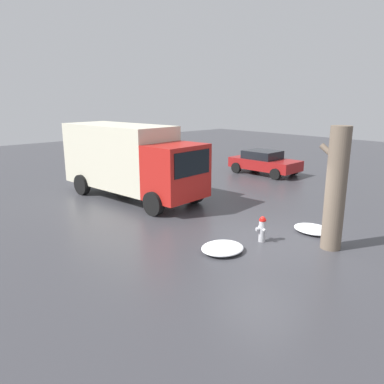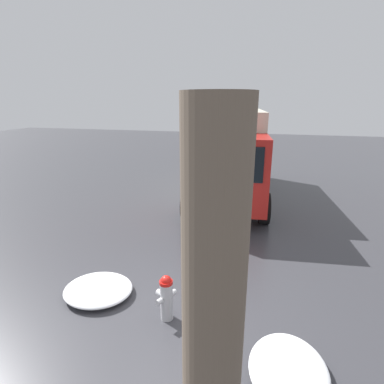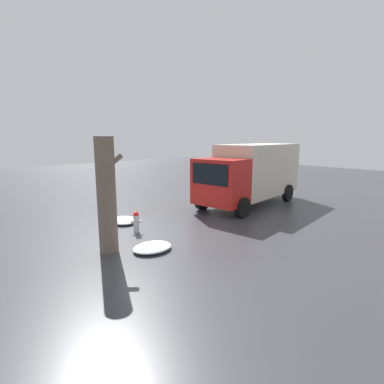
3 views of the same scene
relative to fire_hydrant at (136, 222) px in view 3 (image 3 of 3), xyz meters
name	(u,v)px [view 3 (image 3 of 3)]	position (x,y,z in m)	size (l,w,h in m)	color
ground_plane	(137,232)	(0.00, 0.00, -0.41)	(60.00, 60.00, 0.00)	#38383D
fire_hydrant	(136,222)	(0.00, 0.00, 0.00)	(0.40, 0.34, 0.79)	#B7B7BC
tree_trunk	(107,195)	(-1.64, -1.06, 1.35)	(0.86, 0.57, 3.49)	#6B5B4C
delivery_truck	(252,172)	(7.05, 0.03, 1.28)	(7.08, 3.13, 3.10)	red
snow_pile_by_hydrant	(152,247)	(-0.62, -1.88, -0.31)	(1.26, 1.01, 0.20)	white
snow_pile_curbside	(123,220)	(0.27, 1.43, -0.30)	(1.12, 1.26, 0.21)	white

